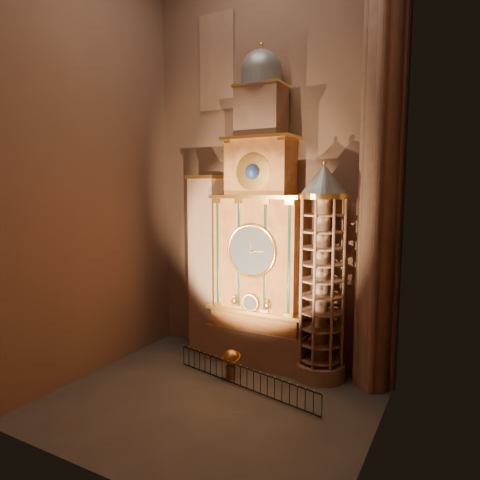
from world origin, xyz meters
The scene contains 11 objects.
floor centered at (0.00, 0.00, 0.00)m, with size 14.00×14.00×0.00m, color #383330.
wall_back centered at (0.00, 6.00, 11.00)m, with size 22.00×22.00×0.00m, color brown.
wall_left centered at (-7.00, 0.00, 11.00)m, with size 22.00×22.00×0.00m, color brown.
wall_right centered at (7.00, 0.00, 11.00)m, with size 22.00×22.00×0.00m, color brown.
astronomical_clock centered at (0.00, 4.96, 6.68)m, with size 5.60×2.41×16.70m.
portrait_tower centered at (-3.40, 4.98, 5.15)m, with size 1.80×1.60×10.20m.
stair_turret centered at (3.50, 4.70, 5.27)m, with size 2.50×2.50×10.80m.
gothic_pier centered at (6.10, 5.00, 11.00)m, with size 2.04×2.04×22.00m.
stained_glass_window centered at (-3.20, 5.92, 16.50)m, with size 2.20×0.14×5.20m.
celestial_globe centered at (-0.39, 2.50, 0.86)m, with size 1.24×1.20×1.44m.
iron_railing centered at (0.74, 1.72, 0.56)m, with size 8.21×1.78×1.03m.
Camera 1 is at (9.79, -15.36, 9.47)m, focal length 32.00 mm.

